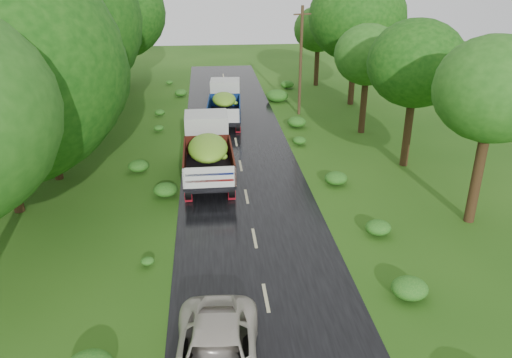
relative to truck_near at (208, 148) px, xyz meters
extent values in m
cube|color=black|center=(1.79, -9.75, -1.60)|extent=(6.50, 80.00, 0.02)
cube|color=#BFB78C|center=(1.79, -10.75, -1.59)|extent=(0.12, 1.60, 0.00)
cube|color=#BFB78C|center=(1.79, -6.75, -1.59)|extent=(0.12, 1.60, 0.00)
cube|color=#BFB78C|center=(1.79, -2.75, -1.59)|extent=(0.12, 1.60, 0.00)
cube|color=#BFB78C|center=(1.79, 1.25, -1.59)|extent=(0.12, 1.60, 0.00)
cube|color=#BFB78C|center=(1.79, 5.25, -1.59)|extent=(0.12, 1.60, 0.00)
cube|color=#BFB78C|center=(1.79, 9.25, -1.59)|extent=(0.12, 1.60, 0.00)
cube|color=#BFB78C|center=(1.79, 13.25, -1.59)|extent=(0.12, 1.60, 0.00)
cube|color=#BFB78C|center=(1.79, 17.25, -1.59)|extent=(0.12, 1.60, 0.00)
cube|color=#BFB78C|center=(1.79, 21.25, -1.59)|extent=(0.12, 1.60, 0.00)
cube|color=#BFB78C|center=(1.79, 25.25, -1.59)|extent=(0.12, 1.60, 0.00)
cube|color=black|center=(0.00, -0.34, -0.92)|extent=(1.90, 5.98, 0.30)
cylinder|color=black|center=(-1.05, 1.82, -1.08)|extent=(0.31, 1.06, 1.06)
cylinder|color=black|center=(1.01, 1.84, -1.08)|extent=(0.31, 1.06, 1.06)
cylinder|color=black|center=(-1.01, -1.70, -1.08)|extent=(0.31, 1.06, 1.06)
cylinder|color=black|center=(1.05, -1.68, -1.08)|extent=(0.31, 1.06, 1.06)
cylinder|color=black|center=(-0.99, -2.79, -1.08)|extent=(0.31, 1.06, 1.06)
cylinder|color=black|center=(1.06, -2.76, -1.08)|extent=(0.31, 1.06, 1.06)
cube|color=maroon|center=(-0.99, -3.15, -1.31)|extent=(0.36, 0.05, 0.48)
cube|color=maroon|center=(1.06, -3.12, -1.31)|extent=(0.36, 0.05, 0.48)
cube|color=silver|center=(-0.02, 2.04, 0.23)|extent=(2.36, 2.04, 2.01)
cube|color=black|center=(0.02, -1.45, -0.69)|extent=(2.49, 4.58, 0.17)
cube|color=#4C150D|center=(-1.16, -1.46, -0.10)|extent=(0.14, 4.55, 1.01)
cube|color=#4C150D|center=(1.19, -1.44, -0.10)|extent=(0.14, 4.55, 1.01)
cube|color=#4C150D|center=(-0.01, 0.78, -0.10)|extent=(2.44, 0.11, 1.01)
cube|color=silver|center=(0.04, -3.68, -0.10)|extent=(2.44, 0.11, 1.01)
ellipsoid|color=#539C1C|center=(0.02, -1.45, 0.53)|extent=(2.09, 3.85, 1.06)
cube|color=black|center=(1.29, 9.56, -0.99)|extent=(2.01, 5.49, 0.27)
cylinder|color=black|center=(0.50, 11.58, -1.13)|extent=(0.33, 0.97, 0.96)
cylinder|color=black|center=(2.35, 11.46, -1.13)|extent=(0.33, 0.97, 0.96)
cylinder|color=black|center=(0.28, 8.41, -1.13)|extent=(0.33, 0.97, 0.96)
cylinder|color=black|center=(2.13, 8.28, -1.13)|extent=(0.33, 0.97, 0.96)
cylinder|color=black|center=(0.21, 7.43, -1.13)|extent=(0.33, 0.97, 0.96)
cylinder|color=black|center=(2.07, 7.30, -1.13)|extent=(0.33, 0.97, 0.96)
cube|color=maroon|center=(0.19, 7.10, -1.34)|extent=(0.33, 0.06, 0.43)
cube|color=maroon|center=(2.04, 6.98, -1.34)|extent=(0.33, 0.06, 0.43)
cube|color=silver|center=(1.43, 11.71, 0.05)|extent=(2.23, 1.96, 1.82)
cube|color=black|center=(1.22, 8.56, -0.78)|extent=(2.47, 4.25, 0.15)
cube|color=navy|center=(0.16, 8.63, -0.25)|extent=(0.36, 4.11, 0.91)
cube|color=navy|center=(2.28, 8.49, -0.25)|extent=(0.36, 4.11, 0.91)
cube|color=navy|center=(1.36, 10.58, -0.25)|extent=(2.20, 0.23, 0.91)
cube|color=silver|center=(1.08, 6.55, -0.25)|extent=(2.20, 0.23, 0.91)
ellipsoid|color=#539C1C|center=(1.22, 8.56, 0.32)|extent=(2.08, 3.57, 0.96)
cylinder|color=#382616|center=(6.88, 11.12, 2.25)|extent=(0.27, 0.27, 7.73)
cube|color=#382616|center=(6.88, 11.12, 5.54)|extent=(1.32, 0.51, 0.10)
cylinder|color=black|center=(-8.69, -3.22, 2.11)|extent=(0.46, 0.46, 7.43)
cylinder|color=black|center=(-7.84, 0.45, 1.51)|extent=(0.43, 0.43, 6.25)
ellipsoid|color=#10430C|center=(-7.84, 0.45, 3.89)|extent=(4.12, 4.12, 3.70)
cylinder|color=black|center=(-9.29, 6.22, 2.60)|extent=(0.48, 0.48, 8.43)
ellipsoid|color=#10430C|center=(-9.29, 6.22, 5.81)|extent=(4.83, 4.83, 4.35)
cylinder|color=black|center=(-7.74, 11.96, 1.70)|extent=(0.44, 0.44, 6.62)
ellipsoid|color=#10430C|center=(-7.74, 11.96, 4.21)|extent=(3.67, 3.67, 3.30)
cylinder|color=black|center=(-9.75, 16.32, 2.32)|extent=(0.47, 0.47, 7.86)
ellipsoid|color=#10430C|center=(-9.75, 16.32, 5.30)|extent=(4.44, 4.44, 3.99)
cylinder|color=black|center=(-7.65, 22.31, 1.98)|extent=(0.45, 0.45, 7.19)
ellipsoid|color=#10430C|center=(-7.65, 22.31, 4.72)|extent=(4.20, 4.20, 3.78)
cylinder|color=black|center=(11.36, -6.16, 1.74)|extent=(0.44, 0.44, 6.70)
ellipsoid|color=#205816|center=(11.36, -6.16, 4.28)|extent=(3.08, 3.08, 2.77)
cylinder|color=black|center=(10.93, 0.49, 1.61)|extent=(0.43, 0.43, 6.45)
ellipsoid|color=#205816|center=(10.93, 0.49, 4.06)|extent=(3.18, 3.18, 2.87)
cylinder|color=black|center=(10.26, 6.42, 1.30)|extent=(0.42, 0.42, 5.82)
ellipsoid|color=#205816|center=(10.26, 6.42, 3.51)|extent=(2.92, 2.92, 2.62)
cylinder|color=black|center=(11.49, 13.49, 2.19)|extent=(0.46, 0.46, 7.61)
ellipsoid|color=#205816|center=(11.49, 13.49, 5.09)|extent=(3.82, 3.82, 3.44)
cylinder|color=black|center=(10.12, 20.29, 1.23)|extent=(0.42, 0.42, 5.69)
ellipsoid|color=#205816|center=(10.12, 20.29, 3.39)|extent=(2.96, 2.96, 2.66)
camera|label=1|loc=(0.06, -24.56, 8.93)|focal=35.00mm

